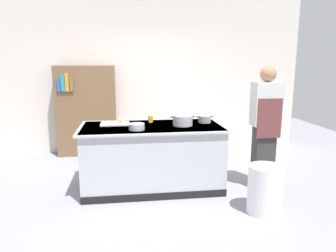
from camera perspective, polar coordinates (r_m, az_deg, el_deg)
ground_plane at (r=4.62m, az=-2.79°, el=-10.97°), size 10.00×10.00×0.00m
back_wall at (r=6.37m, az=-4.60°, el=9.12°), size 6.40×0.12×3.00m
counter_island at (r=4.46m, az=-2.85°, el=-5.45°), size 1.98×0.98×0.90m
cutting_board at (r=4.50m, az=-9.56°, el=0.40°), size 0.40×0.28×0.02m
onion at (r=4.54m, az=-8.68°, el=1.12°), size 0.07×0.07×0.07m
stock_pot at (r=4.37m, az=2.68°, el=1.02°), size 0.34×0.27×0.14m
sauce_pan at (r=4.60m, az=6.64°, el=1.24°), size 0.24×0.18×0.10m
mixing_bowl at (r=4.11m, az=-5.68°, el=-0.13°), size 0.20×0.20×0.08m
juice_cup at (r=4.59m, az=-3.21°, el=1.27°), size 0.07×0.07×0.10m
trash_bin at (r=3.96m, az=17.22°, el=-10.94°), size 0.41×0.41×0.58m
person_chef at (r=4.57m, az=17.18°, el=0.26°), size 0.38×0.25×1.72m
bookshelf at (r=6.16m, az=-14.58°, el=2.64°), size 1.10×0.31×1.70m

